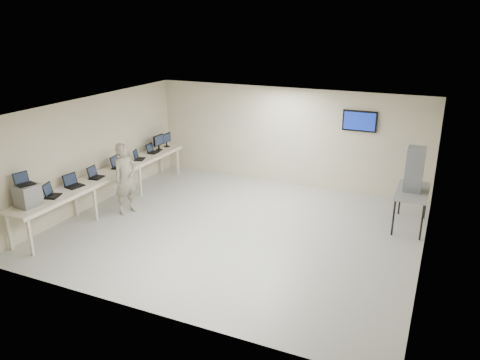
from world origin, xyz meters
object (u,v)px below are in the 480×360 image
at_px(workbench, 109,175).
at_px(equipment_box, 28,195).
at_px(soldier, 126,179).
at_px(side_table, 412,193).

height_order(workbench, equipment_box, equipment_box).
bearing_deg(equipment_box, workbench, 92.93).
bearing_deg(workbench, soldier, -15.20).
xyz_separation_m(equipment_box, soldier, (0.74, 2.27, -0.24)).
height_order(workbench, side_table, workbench).
height_order(equipment_box, soldier, soldier).
xyz_separation_m(equipment_box, side_table, (7.25, 4.28, -0.31)).
bearing_deg(side_table, workbench, -165.74).
distance_m(soldier, side_table, 6.81).
bearing_deg(workbench, side_table, 14.26).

